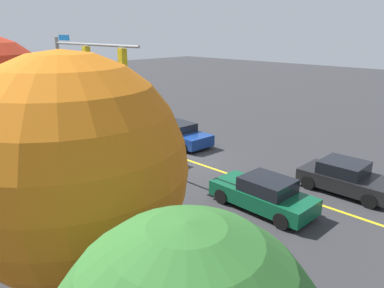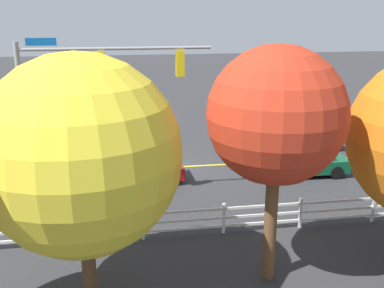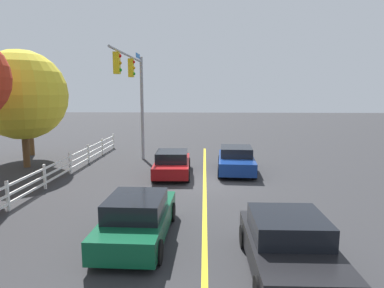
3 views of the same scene
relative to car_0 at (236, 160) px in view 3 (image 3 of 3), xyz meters
name	(u,v)px [view 3 (image 3 of 3)]	position (x,y,z in m)	size (l,w,h in m)	color
ground_plane	(205,182)	(-2.20, 1.75, -0.67)	(120.00, 120.00, 0.00)	#2D2D30
lane_center_stripe	(205,209)	(-6.20, 1.75, -0.67)	(28.00, 0.16, 0.01)	gold
signal_assembly	(134,86)	(1.13, 5.84, 4.09)	(7.34, 0.37, 6.76)	gray
car_0	(236,160)	(0.00, 0.00, 0.00)	(4.45, 2.18, 1.38)	navy
car_1	(172,163)	(-0.88, 3.49, -0.03)	(4.41, 2.02, 1.32)	maroon
car_2	(289,246)	(-10.55, -0.30, 0.00)	(3.97, 2.06, 1.40)	black
car_3	(138,218)	(-8.89, 3.75, -0.01)	(4.33, 1.94, 1.39)	#0C4C2D
white_rail_fence	(28,185)	(-5.20, 9.06, -0.07)	(26.10, 0.10, 1.15)	white
tree_1	(22,95)	(0.75, 12.34, 3.57)	(5.16, 5.16, 6.83)	brown
tree_3	(27,84)	(4.56, 14.02, 4.30)	(3.37, 3.37, 6.69)	brown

